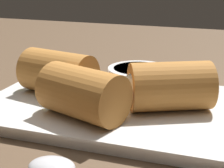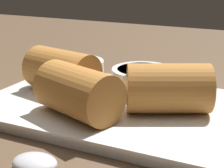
% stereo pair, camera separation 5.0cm
% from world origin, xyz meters
% --- Properties ---
extents(table_surface, '(1.80, 1.40, 0.02)m').
position_xyz_m(table_surface, '(0.00, 0.00, 0.01)').
color(table_surface, brown).
rests_on(table_surface, ground).
extents(serving_plate, '(0.31, 0.22, 0.01)m').
position_xyz_m(serving_plate, '(0.03, 0.02, 0.03)').
color(serving_plate, white).
rests_on(serving_plate, table_surface).
extents(roll_front_left, '(0.11, 0.08, 0.06)m').
position_xyz_m(roll_front_left, '(0.01, -0.03, 0.06)').
color(roll_front_left, '#B77533').
rests_on(roll_front_left, serving_plate).
extents(roll_front_right, '(0.11, 0.08, 0.06)m').
position_xyz_m(roll_front_right, '(-0.05, 0.03, 0.06)').
color(roll_front_right, '#B77533').
rests_on(roll_front_right, serving_plate).
extents(roll_back_left, '(0.11, 0.09, 0.06)m').
position_xyz_m(roll_back_left, '(0.10, 0.02, 0.06)').
color(roll_back_left, '#B77533').
rests_on(roll_back_left, serving_plate).
extents(dipping_bowl_near, '(0.08, 0.08, 0.03)m').
position_xyz_m(dipping_bowl_near, '(0.05, 0.07, 0.05)').
color(dipping_bowl_near, white).
rests_on(dipping_bowl_near, serving_plate).
extents(dipping_bowl_far, '(0.08, 0.08, 0.03)m').
position_xyz_m(dipping_bowl_far, '(-0.05, 0.07, 0.05)').
color(dipping_bowl_far, white).
rests_on(dipping_bowl_far, serving_plate).
extents(spoon, '(0.20, 0.04, 0.01)m').
position_xyz_m(spoon, '(0.05, -0.13, 0.03)').
color(spoon, silver).
rests_on(spoon, table_surface).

